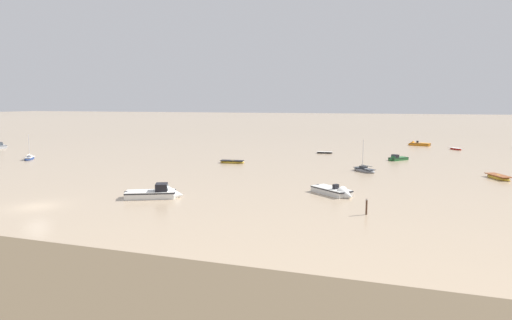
# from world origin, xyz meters

# --- Properties ---
(ground_plane) EXTENTS (800.00, 800.00, 0.00)m
(ground_plane) POSITION_xyz_m (0.00, 0.00, 0.00)
(ground_plane) COLOR tan
(motorboat_moored_0) EXTENTS (5.80, 5.25, 2.00)m
(motorboat_moored_0) POSITION_xyz_m (28.36, 15.30, 0.27)
(motorboat_moored_0) COLOR white
(motorboat_moored_0) RESTS_ON ground
(motorboat_moored_1) EXTENTS (6.64, 4.66, 2.40)m
(motorboat_moored_1) POSITION_xyz_m (9.72, 7.75, 0.36)
(motorboat_moored_1) COLOR white
(motorboat_moored_1) RESTS_ON ground
(rowboat_moored_0) EXTENTS (3.39, 1.45, 0.52)m
(rowboat_moored_0) POSITION_xyz_m (19.92, 56.82, 0.14)
(rowboat_moored_0) COLOR black
(rowboat_moored_0) RESTS_ON ground
(rowboat_moored_1) EXTENTS (2.92, 3.66, 0.56)m
(rowboat_moored_1) POSITION_xyz_m (46.78, 73.55, 0.15)
(rowboat_moored_1) COLOR red
(rowboat_moored_1) RESTS_ON ground
(rowboat_moored_2) EXTENTS (3.29, 4.96, 0.74)m
(rowboat_moored_2) POSITION_xyz_m (48.25, 33.68, 0.20)
(rowboat_moored_2) COLOR gold
(rowboat_moored_2) RESTS_ON ground
(rowboat_moored_3) EXTENTS (4.49, 1.88, 0.69)m
(rowboat_moored_3) POSITION_xyz_m (7.04, 36.77, 0.19)
(rowboat_moored_3) COLOR gold
(rowboat_moored_3) RESTS_ON ground
(sailboat_moored_0) EXTENTS (4.23, 4.29, 5.15)m
(sailboat_moored_0) POSITION_xyz_m (29.88, 34.30, 0.22)
(sailboat_moored_0) COLOR gray
(sailboat_moored_0) RESTS_ON ground
(sailboat_moored_1) EXTENTS (3.46, 4.49, 4.95)m
(sailboat_moored_1) POSITION_xyz_m (-30.69, 29.26, 0.21)
(sailboat_moored_1) COLOR navy
(sailboat_moored_1) RESTS_ON ground
(motorboat_moored_2) EXTENTS (3.98, 4.25, 1.65)m
(motorboat_moored_2) POSITION_xyz_m (34.27, 49.60, 0.25)
(motorboat_moored_2) COLOR #23602D
(motorboat_moored_2) RESTS_ON ground
(motorboat_moored_4) EXTENTS (5.66, 3.25, 1.84)m
(motorboat_moored_4) POSITION_xyz_m (38.70, 81.00, 0.25)
(motorboat_moored_4) COLOR orange
(motorboat_moored_4) RESTS_ON ground
(mooring_post_near) EXTENTS (0.22, 0.22, 1.69)m
(mooring_post_near) POSITION_xyz_m (32.34, 7.37, 0.73)
(mooring_post_near) COLOR #4D3323
(mooring_post_near) RESTS_ON ground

